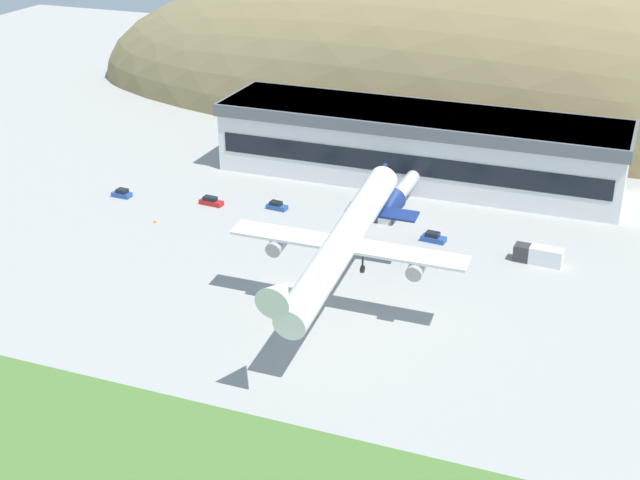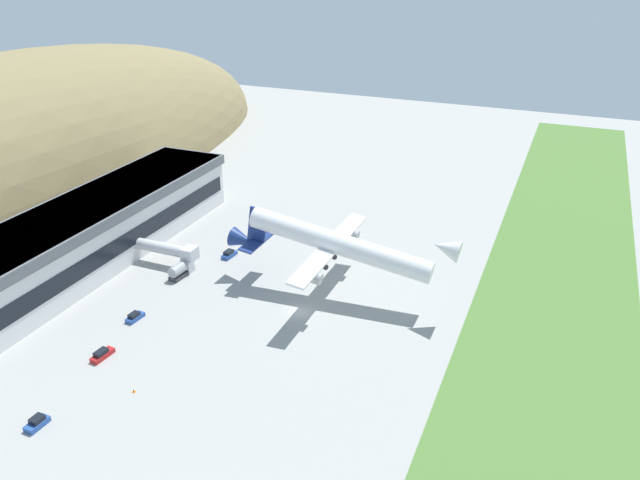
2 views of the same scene
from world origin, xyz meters
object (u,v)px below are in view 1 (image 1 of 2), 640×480
fuel_truck (374,212)px  box_truck (538,255)px  jetway_0 (401,192)px  cargo_airplane (344,242)px  terminal_building (419,142)px  service_car_2 (433,238)px  traffic_cone_0 (155,221)px  service_car_0 (211,201)px  service_car_3 (277,206)px  service_car_1 (122,194)px

fuel_truck → box_truck: bearing=-13.2°
jetway_0 → cargo_airplane: 39.07m
cargo_airplane → terminal_building: bearing=94.6°
service_car_2 → traffic_cone_0: size_ratio=7.36×
service_car_0 → service_car_3: bearing=11.2°
service_car_2 → service_car_3: size_ratio=1.07×
terminal_building → service_car_2: terminal_building is taller
service_car_3 → service_car_1: bearing=-170.4°
service_car_3 → traffic_cone_0: 22.19m
fuel_truck → traffic_cone_0: size_ratio=11.21×
service_car_1 → service_car_3: (29.76, 5.01, -0.04)m
service_car_2 → service_car_3: (-30.28, 3.34, -0.06)m
jetway_0 → traffic_cone_0: (-39.21, -19.93, -3.71)m
service_car_1 → service_car_3: service_car_1 is taller
terminal_building → box_truck: terminal_building is taller
fuel_truck → traffic_cone_0: 38.93m
service_car_1 → service_car_2: 60.06m
cargo_airplane → box_truck: (23.66, 26.40, -9.82)m
jetway_0 → service_car_3: 22.74m
cargo_airplane → traffic_cone_0: 47.19m
traffic_cone_0 → fuel_truck: bearing=22.7°
service_car_1 → fuel_truck: fuel_truck is taller
terminal_building → service_car_1: terminal_building is taller
cargo_airplane → service_car_3: bearing=127.5°
cargo_airplane → fuel_truck: 35.30m
service_car_0 → fuel_truck: 30.70m
service_car_1 → box_truck: bearing=-0.2°
fuel_truck → traffic_cone_0: fuel_truck is taller
cargo_airplane → jetway_0: bearing=94.3°
terminal_building → service_car_3: 32.03m
service_car_3 → box_truck: size_ratio=0.51×
service_car_2 → box_truck: box_truck is taller
jetway_0 → box_truck: 29.17m
jetway_0 → service_car_2: (8.76, -9.89, -3.31)m
terminal_building → service_car_3: bearing=-129.6°
jetway_0 → terminal_building: bearing=95.3°
box_truck → service_car_0: bearing=177.2°
service_car_2 → box_truck: 17.88m
service_car_1 → service_car_2: size_ratio=0.88×
service_car_2 → cargo_airplane: bearing=-101.8°
service_car_0 → fuel_truck: size_ratio=0.71×
service_car_0 → box_truck: (60.24, -2.92, 0.75)m
jetway_0 → fuel_truck: 6.40m
fuel_truck → box_truck: 30.64m
jetway_0 → traffic_cone_0: bearing=-153.1°
service_car_0 → service_car_2: (42.49, -0.92, 0.03)m
service_car_3 → box_truck: (48.03, -5.34, 0.78)m
jetway_0 → service_car_1: jetway_0 is taller
service_car_3 → traffic_cone_0: size_ratio=6.89×
service_car_3 → fuel_truck: fuel_truck is taller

